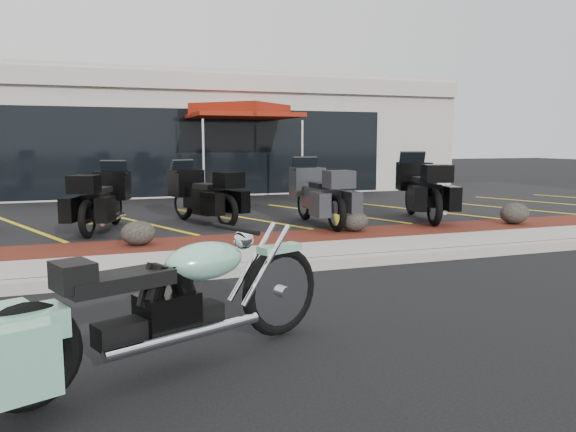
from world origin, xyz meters
name	(u,v)px	position (x,y,z in m)	size (l,w,h in m)	color
ground	(349,283)	(0.00, 0.00, 0.00)	(90.00, 90.00, 0.00)	black
curb	(322,263)	(0.00, 0.90, 0.07)	(24.00, 0.25, 0.15)	gray
sidewalk	(305,254)	(0.00, 1.60, 0.07)	(24.00, 1.20, 0.15)	gray
mulch_bed	(281,241)	(0.00, 2.80, 0.08)	(24.00, 1.20, 0.16)	#3B130D
upper_lot	(216,208)	(0.00, 8.20, 0.07)	(26.00, 9.60, 0.15)	black
dealership_building	(179,137)	(0.00, 14.47, 2.01)	(18.00, 8.16, 4.00)	#9E988F
boulder_left	(138,233)	(-2.42, 2.80, 0.36)	(0.56, 0.47, 0.40)	black
boulder_mid	(355,221)	(1.51, 2.94, 0.35)	(0.53, 0.44, 0.37)	black
boulder_right	(514,213)	(5.00, 2.73, 0.38)	(0.61, 0.51, 0.43)	black
hero_cruiser	(280,278)	(-1.48, -1.59, 0.56)	(3.19, 0.81, 1.12)	#80C7A7
touring_black_front	(114,192)	(-2.68, 5.37, 0.80)	(2.25, 0.86, 1.31)	black
touring_black_mid	(183,190)	(-1.25, 5.64, 0.80)	(2.23, 0.85, 1.30)	black
touring_grey	(305,188)	(1.20, 4.73, 0.83)	(2.34, 0.89, 1.36)	#2D2D32
touring_black_rear	(412,183)	(3.83, 4.75, 0.88)	(2.50, 0.96, 1.46)	black
traffic_cone	(220,199)	(-0.10, 7.27, 0.40)	(0.34, 0.34, 0.49)	#DC3B07
popup_canopy	(241,113)	(1.05, 9.51, 2.64)	(3.64, 3.64, 2.74)	silver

